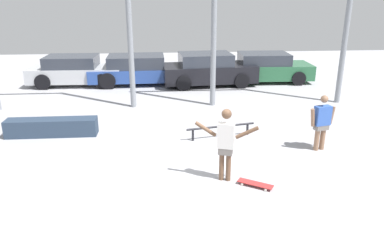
% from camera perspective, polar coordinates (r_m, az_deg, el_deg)
% --- Properties ---
extents(ground_plane, '(36.00, 36.00, 0.00)m').
position_cam_1_polar(ground_plane, '(9.17, -1.81, -7.36)').
color(ground_plane, '#9E9EA3').
extents(skateboarder, '(1.37, 0.53, 1.70)m').
position_cam_1_polar(skateboarder, '(8.29, 5.17, -3.13)').
color(skateboarder, brown).
rests_on(skateboarder, ground_plane).
extents(skateboard, '(0.78, 0.60, 0.08)m').
position_cam_1_polar(skateboard, '(8.49, 9.62, -9.48)').
color(skateboard, red).
rests_on(skateboard, ground_plane).
extents(grind_box, '(2.64, 0.53, 0.52)m').
position_cam_1_polar(grind_box, '(11.86, -20.58, -0.96)').
color(grind_box, '#28384C').
rests_on(grind_box, ground_plane).
extents(grind_rail, '(2.04, 0.48, 0.38)m').
position_cam_1_polar(grind_rail, '(10.96, 4.41, -1.18)').
color(grind_rail, black).
rests_on(grind_rail, ground_plane).
extents(parked_car_silver, '(4.14, 1.98, 1.32)m').
position_cam_1_polar(parked_car_silver, '(17.98, -17.37, 7.26)').
color(parked_car_silver, '#B7BABF').
rests_on(parked_car_silver, ground_plane).
extents(parked_car_blue, '(4.64, 2.12, 1.31)m').
position_cam_1_polar(parked_car_blue, '(17.56, -8.04, 7.67)').
color(parked_car_blue, '#284793').
rests_on(parked_car_blue, ground_plane).
extents(parked_car_black, '(4.31, 2.26, 1.44)m').
position_cam_1_polar(parked_car_black, '(17.17, 2.46, 7.76)').
color(parked_car_black, black).
rests_on(parked_car_black, ground_plane).
extents(parked_car_green, '(4.13, 2.02, 1.34)m').
position_cam_1_polar(parked_car_green, '(18.15, 11.18, 7.89)').
color(parked_car_green, '#28603D').
rests_on(parked_car_green, ground_plane).
extents(bystander, '(0.76, 0.31, 1.53)m').
position_cam_1_polar(bystander, '(10.51, 19.17, -0.08)').
color(bystander, '#8C664C').
rests_on(bystander, ground_plane).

